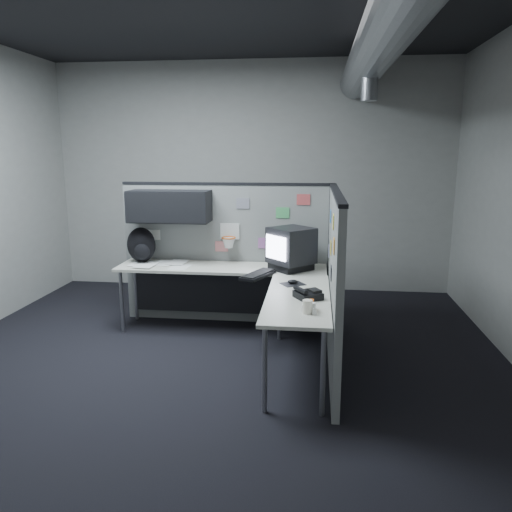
# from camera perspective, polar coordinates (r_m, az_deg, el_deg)

# --- Properties ---
(room) EXTENTS (5.62, 5.62, 3.22)m
(room) POSITION_cam_1_polar(r_m,az_deg,el_deg) (4.31, 2.12, 13.45)
(room) COLOR black
(room) RESTS_ON ground
(partition_back) EXTENTS (2.44, 0.42, 1.63)m
(partition_back) POSITION_cam_1_polar(r_m,az_deg,el_deg) (5.73, -5.05, 2.01)
(partition_back) COLOR gray
(partition_back) RESTS_ON ground
(partition_right) EXTENTS (0.07, 2.23, 1.63)m
(partition_right) POSITION_cam_1_polar(r_m,az_deg,el_deg) (4.66, 8.90, -2.67)
(partition_right) COLOR gray
(partition_right) RESTS_ON ground
(desk) EXTENTS (2.31, 2.11, 0.73)m
(desk) POSITION_cam_1_polar(r_m,az_deg,el_deg) (5.23, -1.86, -3.22)
(desk) COLOR beige
(desk) RESTS_ON ground
(monitor) EXTENTS (0.56, 0.56, 0.45)m
(monitor) POSITION_cam_1_polar(r_m,az_deg,el_deg) (5.32, 4.03, 0.89)
(monitor) COLOR black
(monitor) RESTS_ON desk
(keyboard) EXTENTS (0.35, 0.50, 0.04)m
(keyboard) POSITION_cam_1_polar(r_m,az_deg,el_deg) (5.06, 0.24, -2.15)
(keyboard) COLOR black
(keyboard) RESTS_ON desk
(mouse) EXTENTS (0.26, 0.25, 0.04)m
(mouse) POSITION_cam_1_polar(r_m,az_deg,el_deg) (4.79, 4.23, -3.06)
(mouse) COLOR black
(mouse) RESTS_ON desk
(phone) EXTENTS (0.28, 0.28, 0.10)m
(phone) POSITION_cam_1_polar(r_m,az_deg,el_deg) (4.34, 5.91, -4.37)
(phone) COLOR black
(phone) RESTS_ON desk
(bottles) EXTENTS (0.13, 0.18, 0.08)m
(bottles) POSITION_cam_1_polar(r_m,az_deg,el_deg) (4.01, 6.27, -5.82)
(bottles) COLOR silver
(bottles) RESTS_ON desk
(cup) EXTENTS (0.08, 0.08, 0.11)m
(cup) POSITION_cam_1_polar(r_m,az_deg,el_deg) (3.95, 5.89, -5.78)
(cup) COLOR white
(cup) RESTS_ON desk
(papers) EXTENTS (0.70, 0.50, 0.01)m
(papers) POSITION_cam_1_polar(r_m,az_deg,el_deg) (5.68, -10.74, -0.92)
(papers) COLOR white
(papers) RESTS_ON desk
(backpack) EXTENTS (0.34, 0.30, 0.40)m
(backpack) POSITION_cam_1_polar(r_m,az_deg,el_deg) (5.82, -12.97, 1.18)
(backpack) COLOR black
(backpack) RESTS_ON desk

